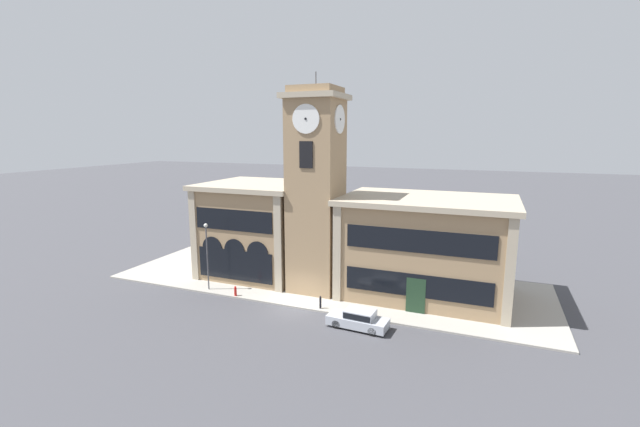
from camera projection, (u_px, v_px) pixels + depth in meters
name	position (u px, v px, depth m)	size (l,w,h in m)	color
ground_plane	(295.00, 308.00, 35.13)	(300.00, 300.00, 0.00)	#424247
sidewalk_kerb	(325.00, 281.00, 41.38)	(40.70, 13.72, 0.15)	#A39E93
clock_tower	(316.00, 192.00, 37.69)	(4.92, 4.92, 19.26)	#9E7F5B
town_hall_left_wing	(259.00, 228.00, 43.40)	(10.45, 9.89, 9.31)	#9E7F5B
town_hall_right_wing	(426.00, 247.00, 37.37)	(14.64, 9.89, 8.75)	#9E7F5B
parked_car_near	(359.00, 319.00, 31.43)	(4.59, 1.99, 1.43)	#B2B7C1
street_lamp	(207.00, 247.00, 38.33)	(0.36, 0.36, 6.14)	#4C4C51
bollard	(320.00, 302.00, 34.66)	(0.18, 0.18, 1.06)	black
fire_hydrant	(235.00, 291.00, 37.40)	(0.22, 0.22, 0.87)	red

